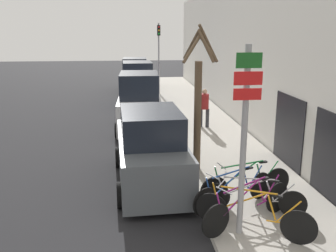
{
  "coord_description": "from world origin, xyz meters",
  "views": [
    {
      "loc": [
        -0.6,
        -3.2,
        4.21
      ],
      "look_at": [
        0.52,
        7.54,
        1.44
      ],
      "focal_mm": 40.0,
      "sensor_mm": 36.0,
      "label": 1
    }
  ],
  "objects_px": {
    "bicycle_4": "(246,184)",
    "parked_car_2": "(137,85)",
    "street_tree": "(198,102)",
    "parked_car_3": "(135,76)",
    "bicycle_2": "(254,197)",
    "parked_car_1": "(139,104)",
    "bicycle_3": "(235,191)",
    "traffic_light": "(159,49)",
    "bicycle_0": "(253,215)",
    "signpost": "(244,136)",
    "bicycle_1": "(249,206)",
    "parked_car_0": "(151,150)",
    "pedestrian_near": "(204,105)"
  },
  "relations": [
    {
      "from": "bicycle_0",
      "to": "bicycle_1",
      "type": "height_order",
      "value": "bicycle_1"
    },
    {
      "from": "street_tree",
      "to": "bicycle_0",
      "type": "bearing_deg",
      "value": -83.05
    },
    {
      "from": "traffic_light",
      "to": "parked_car_3",
      "type": "bearing_deg",
      "value": 123.52
    },
    {
      "from": "parked_car_3",
      "to": "bicycle_4",
      "type": "bearing_deg",
      "value": -80.21
    },
    {
      "from": "parked_car_2",
      "to": "street_tree",
      "type": "distance_m",
      "value": 11.16
    },
    {
      "from": "bicycle_2",
      "to": "bicycle_3",
      "type": "height_order",
      "value": "bicycle_3"
    },
    {
      "from": "signpost",
      "to": "parked_car_1",
      "type": "height_order",
      "value": "signpost"
    },
    {
      "from": "bicycle_2",
      "to": "bicycle_4",
      "type": "xyz_separation_m",
      "value": [
        0.03,
        0.67,
        0.04
      ]
    },
    {
      "from": "parked_car_0",
      "to": "parked_car_2",
      "type": "xyz_separation_m",
      "value": [
        -0.07,
        11.66,
        0.14
      ]
    },
    {
      "from": "bicycle_3",
      "to": "street_tree",
      "type": "bearing_deg",
      "value": -17.22
    },
    {
      "from": "signpost",
      "to": "bicycle_1",
      "type": "distance_m",
      "value": 1.71
    },
    {
      "from": "bicycle_2",
      "to": "pedestrian_near",
      "type": "height_order",
      "value": "pedestrian_near"
    },
    {
      "from": "signpost",
      "to": "bicycle_3",
      "type": "bearing_deg",
      "value": 79.69
    },
    {
      "from": "bicycle_4",
      "to": "parked_car_2",
      "type": "distance_m",
      "value": 13.48
    },
    {
      "from": "parked_car_1",
      "to": "parked_car_3",
      "type": "xyz_separation_m",
      "value": [
        0.02,
        10.68,
        -0.06
      ]
    },
    {
      "from": "bicycle_2",
      "to": "parked_car_3",
      "type": "relative_size",
      "value": 0.5
    },
    {
      "from": "parked_car_2",
      "to": "pedestrian_near",
      "type": "height_order",
      "value": "parked_car_2"
    },
    {
      "from": "bicycle_2",
      "to": "pedestrian_near",
      "type": "relative_size",
      "value": 1.31
    },
    {
      "from": "pedestrian_near",
      "to": "bicycle_4",
      "type": "bearing_deg",
      "value": 104.17
    },
    {
      "from": "signpost",
      "to": "parked_car_2",
      "type": "relative_size",
      "value": 0.87
    },
    {
      "from": "bicycle_4",
      "to": "traffic_light",
      "type": "relative_size",
      "value": 0.53
    },
    {
      "from": "bicycle_1",
      "to": "street_tree",
      "type": "bearing_deg",
      "value": -21.07
    },
    {
      "from": "bicycle_2",
      "to": "street_tree",
      "type": "xyz_separation_m",
      "value": [
        -0.78,
        2.93,
        1.68
      ]
    },
    {
      "from": "signpost",
      "to": "parked_car_1",
      "type": "bearing_deg",
      "value": 100.98
    },
    {
      "from": "parked_car_3",
      "to": "bicycle_0",
      "type": "bearing_deg",
      "value": -81.77
    },
    {
      "from": "bicycle_1",
      "to": "parked_car_3",
      "type": "relative_size",
      "value": 0.53
    },
    {
      "from": "pedestrian_near",
      "to": "parked_car_0",
      "type": "bearing_deg",
      "value": 81.85
    },
    {
      "from": "bicycle_3",
      "to": "bicycle_2",
      "type": "bearing_deg",
      "value": -156.11
    },
    {
      "from": "signpost",
      "to": "parked_car_3",
      "type": "relative_size",
      "value": 0.88
    },
    {
      "from": "bicycle_1",
      "to": "street_tree",
      "type": "height_order",
      "value": "street_tree"
    },
    {
      "from": "bicycle_0",
      "to": "parked_car_3",
      "type": "relative_size",
      "value": 0.49
    },
    {
      "from": "parked_car_0",
      "to": "bicycle_4",
      "type": "bearing_deg",
      "value": -38.01
    },
    {
      "from": "bicycle_1",
      "to": "parked_car_1",
      "type": "height_order",
      "value": "parked_car_1"
    },
    {
      "from": "bicycle_0",
      "to": "bicycle_2",
      "type": "distance_m",
      "value": 0.95
    },
    {
      "from": "bicycle_3",
      "to": "parked_car_3",
      "type": "relative_size",
      "value": 0.5
    },
    {
      "from": "street_tree",
      "to": "parked_car_3",
      "type": "bearing_deg",
      "value": 95.47
    },
    {
      "from": "bicycle_3",
      "to": "parked_car_0",
      "type": "distance_m",
      "value": 2.73
    },
    {
      "from": "signpost",
      "to": "bicycle_3",
      "type": "height_order",
      "value": "signpost"
    },
    {
      "from": "bicycle_3",
      "to": "traffic_light",
      "type": "xyz_separation_m",
      "value": [
        -0.45,
        16.37,
        2.48
      ]
    },
    {
      "from": "parked_car_3",
      "to": "pedestrian_near",
      "type": "relative_size",
      "value": 2.61
    },
    {
      "from": "bicycle_1",
      "to": "parked_car_3",
      "type": "distance_m",
      "value": 19.57
    },
    {
      "from": "bicycle_2",
      "to": "signpost",
      "type": "bearing_deg",
      "value": 166.1
    },
    {
      "from": "parked_car_3",
      "to": "traffic_light",
      "type": "distance_m",
      "value": 3.37
    },
    {
      "from": "street_tree",
      "to": "parked_car_2",
      "type": "bearing_deg",
      "value": 97.74
    },
    {
      "from": "signpost",
      "to": "parked_car_3",
      "type": "distance_m",
      "value": 19.89
    },
    {
      "from": "parked_car_1",
      "to": "street_tree",
      "type": "height_order",
      "value": "street_tree"
    },
    {
      "from": "bicycle_2",
      "to": "parked_car_3",
      "type": "height_order",
      "value": "parked_car_3"
    },
    {
      "from": "bicycle_3",
      "to": "traffic_light",
      "type": "height_order",
      "value": "traffic_light"
    },
    {
      "from": "bicycle_1",
      "to": "parked_car_2",
      "type": "bearing_deg",
      "value": -21.38
    },
    {
      "from": "signpost",
      "to": "parked_car_0",
      "type": "height_order",
      "value": "signpost"
    }
  ]
}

